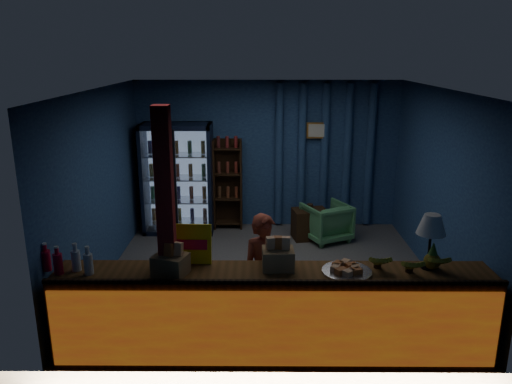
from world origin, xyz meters
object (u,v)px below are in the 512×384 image
at_px(shopkeeper, 264,274).
at_px(pastry_tray, 347,270).
at_px(green_chair, 326,222).
at_px(table_lamp, 431,227).

distance_m(shopkeeper, pastry_tray, 1.01).
bearing_deg(pastry_tray, green_chair, 85.65).
bearing_deg(shopkeeper, pastry_tray, -46.75).
xyz_separation_m(shopkeeper, pastry_tray, (0.81, -0.53, 0.29)).
distance_m(shopkeeper, table_lamp, 1.84).
xyz_separation_m(shopkeeper, table_lamp, (1.65, -0.41, 0.71)).
relative_size(shopkeeper, table_lamp, 2.41).
height_order(shopkeeper, green_chair, shopkeeper).
distance_m(green_chair, pastry_tray, 3.42).
height_order(shopkeeper, pastry_tray, shopkeeper).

